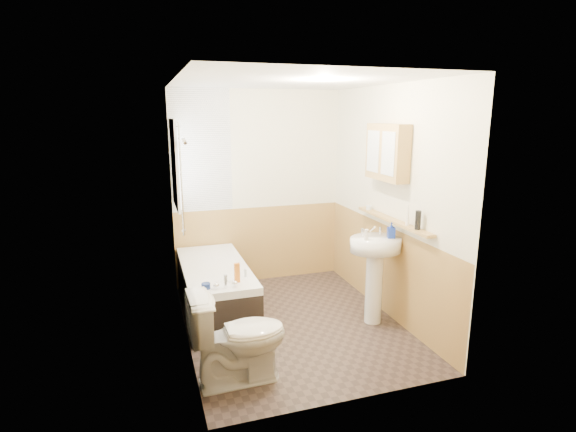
# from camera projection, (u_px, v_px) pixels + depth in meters

# --- Properties ---
(floor) EXTENTS (2.80, 2.80, 0.00)m
(floor) POSITION_uv_depth(u_px,v_px,m) (292.00, 323.00, 4.82)
(floor) COLOR #2E2421
(floor) RESTS_ON ground
(ceiling) EXTENTS (2.80, 2.80, 0.00)m
(ceiling) POSITION_uv_depth(u_px,v_px,m) (293.00, 81.00, 4.26)
(ceiling) COLOR white
(ceiling) RESTS_ON ground
(wall_back) EXTENTS (2.20, 0.02, 2.50)m
(wall_back) POSITION_uv_depth(u_px,v_px,m) (258.00, 188.00, 5.85)
(wall_back) COLOR #EFEAC6
(wall_back) RESTS_ON ground
(wall_front) EXTENTS (2.20, 0.02, 2.50)m
(wall_front) POSITION_uv_depth(u_px,v_px,m) (355.00, 248.00, 3.23)
(wall_front) COLOR #EFEAC6
(wall_front) RESTS_ON ground
(wall_left) EXTENTS (0.02, 2.80, 2.50)m
(wall_left) POSITION_uv_depth(u_px,v_px,m) (180.00, 217.00, 4.21)
(wall_left) COLOR #EFEAC6
(wall_left) RESTS_ON ground
(wall_right) EXTENTS (0.02, 2.80, 2.50)m
(wall_right) POSITION_uv_depth(u_px,v_px,m) (389.00, 203.00, 4.87)
(wall_right) COLOR #EFEAC6
(wall_right) RESTS_ON ground
(wainscot_right) EXTENTS (0.01, 2.80, 1.00)m
(wainscot_right) POSITION_uv_depth(u_px,v_px,m) (384.00, 269.00, 5.03)
(wainscot_right) COLOR tan
(wainscot_right) RESTS_ON wall_right
(wainscot_front) EXTENTS (2.20, 0.01, 1.00)m
(wainscot_front) POSITION_uv_depth(u_px,v_px,m) (350.00, 342.00, 3.42)
(wainscot_front) COLOR tan
(wainscot_front) RESTS_ON wall_front
(wainscot_back) EXTENTS (2.20, 0.01, 1.00)m
(wainscot_back) POSITION_uv_depth(u_px,v_px,m) (259.00, 244.00, 5.99)
(wainscot_back) COLOR tan
(wainscot_back) RESTS_ON wall_back
(tile_cladding_left) EXTENTS (0.01, 2.80, 2.50)m
(tile_cladding_left) POSITION_uv_depth(u_px,v_px,m) (183.00, 217.00, 4.21)
(tile_cladding_left) COLOR white
(tile_cladding_left) RESTS_ON wall_left
(tile_return_back) EXTENTS (0.75, 0.01, 1.50)m
(tile_return_back) POSITION_uv_depth(u_px,v_px,m) (201.00, 151.00, 5.50)
(tile_return_back) COLOR white
(tile_return_back) RESTS_ON wall_back
(window) EXTENTS (0.03, 0.79, 0.99)m
(window) POSITION_uv_depth(u_px,v_px,m) (176.00, 164.00, 5.01)
(window) COLOR white
(window) RESTS_ON wall_left
(bathtub) EXTENTS (0.70, 1.61, 0.69)m
(bathtub) POSITION_uv_depth(u_px,v_px,m) (215.00, 288.00, 5.05)
(bathtub) COLOR black
(bathtub) RESTS_ON floor
(shower_riser) EXTENTS (0.10, 0.08, 1.18)m
(shower_riser) POSITION_uv_depth(u_px,v_px,m) (182.00, 170.00, 4.57)
(shower_riser) COLOR silver
(shower_riser) RESTS_ON wall_left
(toilet) EXTENTS (0.82, 0.47, 0.79)m
(toilet) POSITION_uv_depth(u_px,v_px,m) (238.00, 337.00, 3.70)
(toilet) COLOR white
(toilet) RESTS_ON floor
(sink) EXTENTS (0.55, 0.44, 1.06)m
(sink) POSITION_uv_depth(u_px,v_px,m) (375.00, 262.00, 4.71)
(sink) COLOR white
(sink) RESTS_ON floor
(pine_shelf) EXTENTS (0.10, 1.36, 0.03)m
(pine_shelf) POSITION_uv_depth(u_px,v_px,m) (392.00, 220.00, 4.70)
(pine_shelf) COLOR tan
(pine_shelf) RESTS_ON wall_right
(medicine_cabinet) EXTENTS (0.16, 0.64, 0.58)m
(medicine_cabinet) POSITION_uv_depth(u_px,v_px,m) (387.00, 152.00, 4.66)
(medicine_cabinet) COLOR tan
(medicine_cabinet) RESTS_ON wall_right
(foam_can) EXTENTS (0.07, 0.07, 0.18)m
(foam_can) POSITION_uv_depth(u_px,v_px,m) (418.00, 220.00, 4.26)
(foam_can) COLOR black
(foam_can) RESTS_ON pine_shelf
(green_bottle) EXTENTS (0.05, 0.05, 0.22)m
(green_bottle) POSITION_uv_depth(u_px,v_px,m) (408.00, 214.00, 4.42)
(green_bottle) COLOR silver
(green_bottle) RESTS_ON pine_shelf
(black_jar) EXTENTS (0.08, 0.08, 0.04)m
(black_jar) POSITION_uv_depth(u_px,v_px,m) (369.00, 207.00, 5.18)
(black_jar) COLOR silver
(black_jar) RESTS_ON pine_shelf
(soap_bottle) EXTENTS (0.12, 0.18, 0.08)m
(soap_bottle) POSITION_uv_depth(u_px,v_px,m) (391.00, 234.00, 4.64)
(soap_bottle) COLOR #19339E
(soap_bottle) RESTS_ON sink
(clear_bottle) EXTENTS (0.04, 0.04, 0.11)m
(clear_bottle) POSITION_uv_depth(u_px,v_px,m) (366.00, 235.00, 4.55)
(clear_bottle) COLOR silver
(clear_bottle) RESTS_ON sink
(blue_gel) EXTENTS (0.06, 0.04, 0.20)m
(blue_gel) POSITION_uv_depth(u_px,v_px,m) (237.00, 273.00, 4.48)
(blue_gel) COLOR orange
(blue_gel) RESTS_ON bathtub
(cream_jar) EXTENTS (0.10, 0.10, 0.05)m
(cream_jar) POSITION_uv_depth(u_px,v_px,m) (206.00, 286.00, 4.33)
(cream_jar) COLOR navy
(cream_jar) RESTS_ON bathtub
(orange_bottle) EXTENTS (0.04, 0.04, 0.08)m
(orange_bottle) POSITION_uv_depth(u_px,v_px,m) (246.00, 273.00, 4.64)
(orange_bottle) COLOR silver
(orange_bottle) RESTS_ON bathtub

